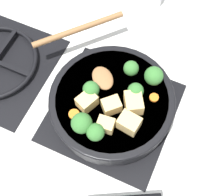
# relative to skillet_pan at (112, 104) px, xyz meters

# --- Properties ---
(ground_plane) EXTENTS (2.40, 2.40, 0.00)m
(ground_plane) POSITION_rel_skillet_pan_xyz_m (0.00, 0.00, -0.06)
(ground_plane) COLOR silver
(front_burner_grate) EXTENTS (0.31, 0.31, 0.03)m
(front_burner_grate) POSITION_rel_skillet_pan_xyz_m (0.00, 0.00, -0.05)
(front_burner_grate) COLOR black
(front_burner_grate) RESTS_ON ground_plane
(skillet_pan) EXTENTS (0.41, 0.35, 0.06)m
(skillet_pan) POSITION_rel_skillet_pan_xyz_m (0.00, 0.00, 0.00)
(skillet_pan) COLOR black
(skillet_pan) RESTS_ON front_burner_grate
(wooden_spoon) EXTENTS (0.25, 0.25, 0.02)m
(wooden_spoon) POSITION_rel_skillet_pan_xyz_m (0.10, 0.11, 0.03)
(wooden_spoon) COLOR olive
(wooden_spoon) RESTS_ON skillet_pan
(tofu_cube_center_large) EXTENTS (0.05, 0.05, 0.04)m
(tofu_cube_center_large) POSITION_rel_skillet_pan_xyz_m (-0.04, 0.05, 0.04)
(tofu_cube_center_large) COLOR #DBB770
(tofu_cube_center_large) RESTS_ON skillet_pan
(tofu_cube_near_handle) EXTENTS (0.05, 0.05, 0.03)m
(tofu_cube_near_handle) POSITION_rel_skillet_pan_xyz_m (-0.02, -0.01, 0.04)
(tofu_cube_near_handle) COLOR #DBB770
(tofu_cube_near_handle) RESTS_ON skillet_pan
(tofu_cube_east_chunk) EXTENTS (0.06, 0.06, 0.04)m
(tofu_cube_east_chunk) POSITION_rel_skillet_pan_xyz_m (0.00, -0.05, 0.05)
(tofu_cube_east_chunk) COLOR #DBB770
(tofu_cube_east_chunk) RESTS_ON skillet_pan
(tofu_cube_west_chunk) EXTENTS (0.03, 0.04, 0.03)m
(tofu_cube_west_chunk) POSITION_rel_skillet_pan_xyz_m (-0.07, -0.02, 0.04)
(tofu_cube_west_chunk) COLOR #DBB770
(tofu_cube_west_chunk) RESTS_ON skillet_pan
(tofu_cube_back_piece) EXTENTS (0.04, 0.05, 0.04)m
(tofu_cube_back_piece) POSITION_rel_skillet_pan_xyz_m (-0.05, -0.06, 0.05)
(tofu_cube_back_piece) COLOR #DBB770
(tofu_cube_back_piece) RESTS_ON skillet_pan
(broccoli_floret_near_spoon) EXTENTS (0.05, 0.05, 0.05)m
(broccoli_floret_near_spoon) POSITION_rel_skillet_pan_xyz_m (0.08, -0.07, 0.06)
(broccoli_floret_near_spoon) COLOR #709956
(broccoli_floret_near_spoon) RESTS_ON skillet_pan
(broccoli_floret_center_top) EXTENTS (0.04, 0.04, 0.05)m
(broccoli_floret_center_top) POSITION_rel_skillet_pan_xyz_m (-0.01, 0.05, 0.05)
(broccoli_floret_center_top) COLOR #709956
(broccoli_floret_center_top) RESTS_ON skillet_pan
(broccoli_floret_east_rim) EXTENTS (0.04, 0.04, 0.05)m
(broccoli_floret_east_rim) POSITION_rel_skillet_pan_xyz_m (-0.10, -0.01, 0.05)
(broccoli_floret_east_rim) COLOR #709956
(broccoli_floret_east_rim) RESTS_ON skillet_pan
(broccoli_floret_west_rim) EXTENTS (0.04, 0.04, 0.04)m
(broccoli_floret_west_rim) POSITION_rel_skillet_pan_xyz_m (0.08, -0.01, 0.05)
(broccoli_floret_west_rim) COLOR #709956
(broccoli_floret_west_rim) RESTS_ON skillet_pan
(broccoli_floret_north_edge) EXTENTS (0.05, 0.05, 0.05)m
(broccoli_floret_north_edge) POSITION_rel_skillet_pan_xyz_m (-0.09, 0.03, 0.06)
(broccoli_floret_north_edge) COLOR #709956
(broccoli_floret_north_edge) RESTS_ON skillet_pan
(broccoli_floret_south_cluster) EXTENTS (0.04, 0.04, 0.05)m
(broccoli_floret_south_cluster) POSITION_rel_skillet_pan_xyz_m (0.03, -0.05, 0.05)
(broccoli_floret_south_cluster) COLOR #709956
(broccoli_floret_south_cluster) RESTS_ON skillet_pan
(carrot_slice_orange_thin) EXTENTS (0.03, 0.03, 0.01)m
(carrot_slice_orange_thin) POSITION_rel_skillet_pan_xyz_m (-0.07, 0.06, 0.03)
(carrot_slice_orange_thin) COLOR orange
(carrot_slice_orange_thin) RESTS_ON skillet_pan
(carrot_slice_near_center) EXTENTS (0.02, 0.02, 0.01)m
(carrot_slice_near_center) POSITION_rel_skillet_pan_xyz_m (0.04, -0.09, 0.03)
(carrot_slice_near_center) COLOR orange
(carrot_slice_near_center) RESTS_ON skillet_pan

